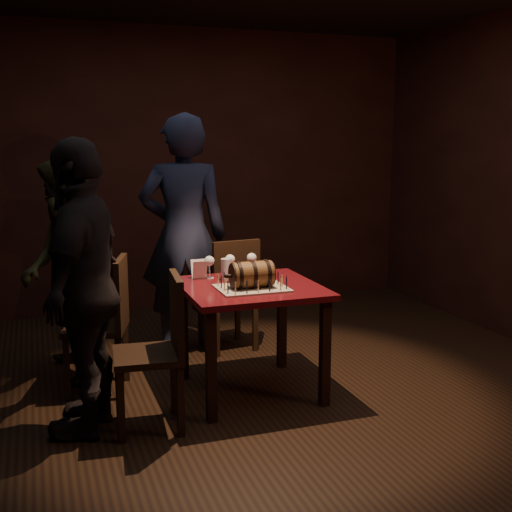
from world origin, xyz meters
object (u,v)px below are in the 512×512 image
object	(u,v)px
pint_of_ale	(226,270)
chair_left_rear	(107,317)
wine_glass_right	(252,259)
chair_back	(231,289)
person_left_rear	(67,270)
wine_glass_left	(209,262)
person_left_front	(84,288)
wine_glass_mid	(230,261)
chair_left_front	(161,343)
pub_table	(250,301)
person_back	(184,236)
barrel_cake	(252,274)

from	to	relation	value
pint_of_ale	chair_left_rear	world-z (taller)	chair_left_rear
wine_glass_right	pint_of_ale	size ratio (longest dim) A/B	1.07
chair_back	person_left_rear	bearing A→B (deg)	-171.60
wine_glass_left	person_left_rear	size ratio (longest dim) A/B	0.10
wine_glass_left	person_left_front	distance (m)	1.03
wine_glass_left	wine_glass_mid	xyz separation A→B (m)	(0.15, 0.00, -0.00)
wine_glass_mid	person_left_rear	xyz separation A→B (m)	(-1.10, 0.38, -0.07)
chair_left_rear	chair_left_front	distance (m)	0.72
wine_glass_left	wine_glass_right	size ratio (longest dim) A/B	1.00
person_left_rear	pub_table	bearing A→B (deg)	53.36
wine_glass_right	chair_left_rear	world-z (taller)	chair_left_rear
pub_table	chair_left_rear	world-z (taller)	chair_left_rear
pint_of_ale	chair_left_front	distance (m)	0.84
wine_glass_right	chair_left_front	world-z (taller)	chair_left_front
person_left_front	chair_left_rear	bearing A→B (deg)	-174.14
wine_glass_left	wine_glass_mid	size ratio (longest dim) A/B	1.00
pint_of_ale	wine_glass_right	bearing A→B (deg)	23.72
wine_glass_left	person_back	distance (m)	0.69
wine_glass_mid	chair_left_front	bearing A→B (deg)	-134.55
chair_back	pub_table	bearing A→B (deg)	-98.70
wine_glass_right	person_left_rear	bearing A→B (deg)	163.67
wine_glass_mid	person_back	bearing A→B (deg)	104.55
barrel_cake	wine_glass_mid	size ratio (longest dim) A/B	2.02
wine_glass_right	pint_of_ale	world-z (taller)	wine_glass_right
pint_of_ale	person_left_rear	xyz separation A→B (m)	(-1.04, 0.47, -0.02)
pub_table	person_left_front	distance (m)	1.14
wine_glass_mid	pint_of_ale	size ratio (longest dim) A/B	1.07
chair_left_rear	person_left_front	size ratio (longest dim) A/B	0.54
pub_table	person_left_rear	xyz separation A→B (m)	(-1.15, 0.68, 0.16)
person_left_rear	chair_left_rear	bearing A→B (deg)	29.14
pub_table	chair_left_front	xyz separation A→B (m)	(-0.67, -0.33, -0.12)
wine_glass_left	chair_back	distance (m)	0.74
barrel_cake	person_left_front	xyz separation A→B (m)	(-1.06, -0.12, 0.02)
barrel_cake	chair_left_front	xyz separation A→B (m)	(-0.65, -0.22, -0.33)
chair_left_front	barrel_cake	bearing A→B (deg)	19.09
chair_left_front	pint_of_ale	bearing A→B (deg)	43.77
person_left_rear	barrel_cake	bearing A→B (deg)	48.91
wine_glass_left	person_back	xyz separation A→B (m)	(-0.02, 0.69, 0.09)
barrel_cake	chair_left_rear	distance (m)	1.05
wine_glass_left	chair_left_front	world-z (taller)	chair_left_front
wine_glass_left	person_left_front	world-z (taller)	person_left_front
pint_of_ale	chair_back	world-z (taller)	chair_back
pint_of_ale	person_left_front	size ratio (longest dim) A/B	0.09
chair_left_front	person_left_front	world-z (taller)	person_left_front
wine_glass_mid	chair_left_front	size ratio (longest dim) A/B	0.17
chair_left_front	person_left_rear	size ratio (longest dim) A/B	0.58
wine_glass_left	chair_back	size ratio (longest dim) A/B	0.17
pub_table	chair_left_front	world-z (taller)	chair_left_front
wine_glass_right	person_left_front	world-z (taller)	person_left_front
wine_glass_mid	chair_left_rear	size ratio (longest dim) A/B	0.17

